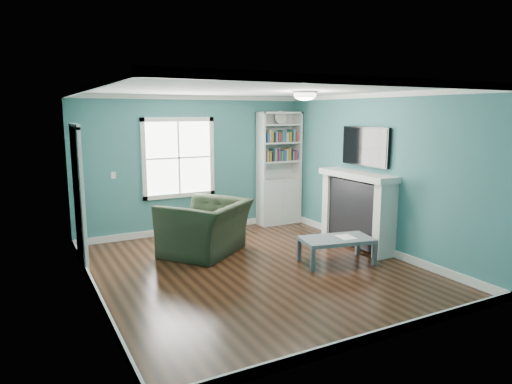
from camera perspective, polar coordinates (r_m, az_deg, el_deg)
name	(u,v)px	position (r m, az deg, el deg)	size (l,w,h in m)	color
floor	(255,269)	(6.83, -0.13, -9.63)	(5.00, 5.00, 0.00)	black
room_walls	(255,163)	(6.48, -0.14, 3.68)	(5.00, 5.00, 5.00)	teal
trim	(255,187)	(6.52, -0.14, 0.67)	(4.50, 5.00, 2.60)	white
window	(179,158)	(8.66, -9.64, 4.23)	(1.40, 0.06, 1.50)	white
bookshelf	(279,179)	(9.41, 2.86, 1.58)	(0.90, 0.35, 2.31)	silver
fireplace	(357,211)	(7.96, 12.55, -2.29)	(0.44, 1.58, 1.30)	black
tv	(365,146)	(7.88, 13.52, 5.57)	(0.06, 1.10, 0.65)	black
door	(78,195)	(7.24, -21.34, -0.41)	(0.12, 0.98, 2.17)	silver
ceiling_fixture	(305,95)	(6.99, 6.15, 12.02)	(0.38, 0.38, 0.15)	white
light_switch	(113,175)	(8.39, -17.39, 2.02)	(0.08, 0.01, 0.12)	white
recliner	(205,219)	(7.48, -6.34, -3.36)	(1.32, 0.86, 1.15)	black
coffee_table	(337,241)	(7.13, 10.05, -6.07)	(1.17, 0.79, 0.39)	#4C525B
paper_sheet	(346,237)	(7.18, 11.19, -5.54)	(0.23, 0.30, 0.00)	white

